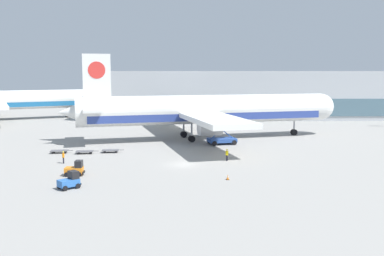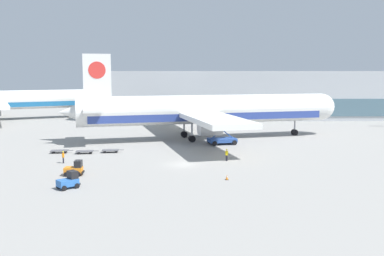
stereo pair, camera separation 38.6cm
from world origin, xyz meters
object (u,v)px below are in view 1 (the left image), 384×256
(scissor_lift_loader, at_px, (222,134))
(baggage_tug_mid, at_px, (75,169))
(ground_crew_far, at_px, (63,156))
(traffic_cone_near, at_px, (228,177))
(baggage_tug_foreground, at_px, (70,181))
(airplane_main, at_px, (204,111))
(baggage_dolly_third, at_px, (110,150))
(baggage_dolly_lead, at_px, (59,151))
(baggage_dolly_second, at_px, (85,151))
(ground_crew_near, at_px, (227,154))

(scissor_lift_loader, xyz_separation_m, baggage_tug_mid, (-21.58, -24.58, -1.06))
(ground_crew_far, relative_size, traffic_cone_near, 2.81)
(baggage_tug_foreground, distance_m, ground_crew_far, 14.82)
(baggage_tug_foreground, bearing_deg, airplane_main, 23.51)
(airplane_main, relative_size, baggage_dolly_third, 15.19)
(baggage_dolly_lead, distance_m, ground_crew_far, 8.87)
(baggage_tug_mid, bearing_deg, baggage_dolly_lead, 111.51)
(scissor_lift_loader, relative_size, traffic_cone_near, 8.75)
(baggage_dolly_third, xyz_separation_m, ground_crew_far, (-5.55, -8.65, 0.71))
(scissor_lift_loader, xyz_separation_m, baggage_dolly_second, (-23.84, -9.16, -1.54))
(ground_crew_near, bearing_deg, scissor_lift_loader, 49.00)
(baggage_tug_foreground, distance_m, traffic_cone_near, 19.21)
(scissor_lift_loader, relative_size, baggage_tug_mid, 2.32)
(baggage_tug_mid, xyz_separation_m, traffic_cone_near, (19.80, -2.74, -0.55))
(baggage_dolly_second, bearing_deg, ground_crew_far, -105.81)
(baggage_dolly_second, bearing_deg, traffic_cone_near, -44.84)
(ground_crew_far, xyz_separation_m, traffic_cone_near, (23.47, -10.47, -0.78))
(airplane_main, relative_size, baggage_tug_foreground, 20.61)
(traffic_cone_near, bearing_deg, ground_crew_near, 84.50)
(baggage_dolly_lead, bearing_deg, scissor_lift_loader, 11.44)
(airplane_main, relative_size, baggage_tug_mid, 22.99)
(baggage_tug_mid, xyz_separation_m, baggage_dolly_third, (1.88, 16.38, -0.49))
(baggage_dolly_second, height_order, baggage_dolly_third, same)
(baggage_dolly_third, height_order, traffic_cone_near, traffic_cone_near)
(baggage_dolly_lead, bearing_deg, baggage_tug_foreground, -76.67)
(airplane_main, distance_m, ground_crew_far, 32.56)
(baggage_tug_foreground, relative_size, ground_crew_far, 1.50)
(baggage_tug_foreground, distance_m, baggage_dolly_lead, 23.66)
(baggage_tug_mid, height_order, baggage_dolly_second, baggage_tug_mid)
(baggage_dolly_lead, bearing_deg, baggage_dolly_second, -13.57)
(airplane_main, xyz_separation_m, baggage_dolly_third, (-16.54, -14.79, -5.45))
(baggage_dolly_third, xyz_separation_m, traffic_cone_near, (17.91, -19.12, -0.07))
(baggage_dolly_lead, height_order, traffic_cone_near, traffic_cone_near)
(ground_crew_far, distance_m, traffic_cone_near, 25.71)
(airplane_main, height_order, scissor_lift_loader, airplane_main)
(baggage_tug_foreground, relative_size, traffic_cone_near, 4.20)
(traffic_cone_near, bearing_deg, scissor_lift_loader, 86.25)
(baggage_tug_foreground, xyz_separation_m, baggage_tug_mid, (-0.93, 6.35, 0.00))
(scissor_lift_loader, bearing_deg, baggage_dolly_lead, -177.08)
(baggage_dolly_lead, xyz_separation_m, baggage_dolly_third, (8.53, 0.32, 0.00))
(airplane_main, bearing_deg, baggage_dolly_second, -156.58)
(baggage_tug_mid, distance_m, baggage_dolly_lead, 17.39)
(ground_crew_near, bearing_deg, baggage_tug_foreground, 179.02)
(scissor_lift_loader, bearing_deg, traffic_cone_near, -107.62)
(scissor_lift_loader, relative_size, baggage_tug_foreground, 2.08)
(baggage_tug_foreground, distance_m, ground_crew_near, 25.25)
(scissor_lift_loader, distance_m, baggage_dolly_third, 21.40)
(baggage_tug_foreground, height_order, baggage_dolly_lead, baggage_tug_foreground)
(baggage_dolly_lead, bearing_deg, baggage_dolly_third, -3.22)
(scissor_lift_loader, height_order, baggage_tug_foreground, scissor_lift_loader)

